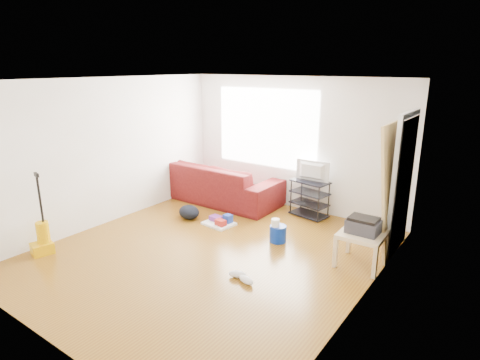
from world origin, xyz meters
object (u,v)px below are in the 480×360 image
Objects in this scene: sofa at (217,200)px; side_table at (362,238)px; bucket at (278,241)px; vacuum at (42,239)px; tv_stand at (310,198)px; cleaning_tray at (220,222)px; backpack at (189,218)px.

side_table is at bearing 163.07° from sofa.
sofa is at bearing 153.26° from bucket.
vacuum is at bearing 80.40° from sofa.
tv_stand is (1.95, 0.27, 0.34)m from sofa.
bucket is at bearing -0.56° from cleaning_tray.
side_table reaches higher than bucket.
sofa is 3.69× the size of tv_stand.
sofa is at bearing 122.83° from backpack.
sofa is 3.55m from side_table.
backpack is at bearing -177.56° from bucket.
vacuum is at bearing -121.45° from cleaning_tray.
tv_stand is at bearing 94.38° from bucket.
side_table is 4.61m from vacuum.
bucket is (-1.32, -0.01, -0.41)m from side_table.
sofa reaches higher than cleaning_tray.
tv_stand is at bearing 50.32° from cleaning_tray.
side_table is at bearing 22.43° from backpack.
tv_stand is at bearing 59.72° from backpack.
sofa is 1.35m from cleaning_tray.
tv_stand is 0.59× the size of vacuum.
cleaning_tray is at bearing 72.71° from vacuum.
vacuum is at bearing -149.01° from side_table.
cleaning_tray is at bearing -119.81° from tv_stand.
bucket is 0.61× the size of backpack.
backpack is (-3.14, -0.08, -0.41)m from side_table.
vacuum is (-2.53, -3.67, -0.12)m from tv_stand.
vacuum is at bearing -114.67° from tv_stand.
cleaning_tray is 1.26× the size of backpack.
sofa is 2.00m from tv_stand.
backpack is (-1.72, -1.38, -0.34)m from tv_stand.
cleaning_tray is (-2.50, 0.01, -0.35)m from side_table.
side_table is at bearing -32.45° from tv_stand.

